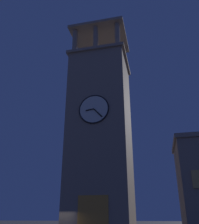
# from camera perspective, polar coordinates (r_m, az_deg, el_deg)

# --- Properties ---
(clocktower) EXTENTS (7.84, 7.73, 29.74)m
(clocktower) POSITION_cam_1_polar(r_m,az_deg,el_deg) (31.66, 0.28, -5.02)
(clocktower) COLOR gray
(clocktower) RESTS_ON ground_plane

